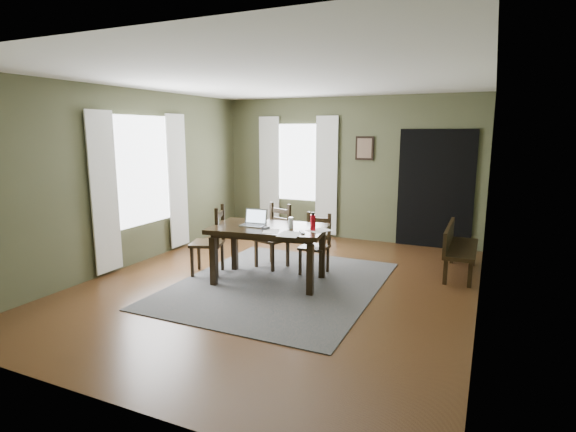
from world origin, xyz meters
The scene contains 24 objects.
ground centered at (0.00, 0.00, -0.01)m, with size 5.00×6.00×0.01m.
room_shell centered at (0.00, 0.00, 1.80)m, with size 5.02×6.02×2.71m.
rug centered at (0.00, 0.00, 0.01)m, with size 2.60×3.20×0.01m.
dining_table centered at (-0.17, 0.05, 0.69)m, with size 1.66×1.13×0.77m.
chair_end centered at (-1.09, 0.00, 0.49)m, with size 0.56×0.56×1.00m.
chair_back_left centered at (-0.42, 0.71, 0.47)m, with size 0.52×0.52×0.96m.
chair_back_right centered at (0.27, 0.67, 0.43)m, with size 0.38×0.39×0.87m.
bench centered at (2.15, 1.49, 0.43)m, with size 0.41×1.29×0.73m.
laptop centered at (-0.39, 0.04, 0.84)m, with size 0.34×0.28×0.22m.
computer_mouse centered at (-0.13, -0.13, 0.80)m, with size 0.06×0.10×0.04m, color #3F3F42.
tv_remote centered at (0.39, -0.13, 0.79)m, with size 0.04×0.16×0.02m, color black.
drinking_glass centered at (0.15, 0.07, 0.86)m, with size 0.07×0.07×0.15m, color silver.
water_bottle centered at (0.47, 0.06, 0.90)m, with size 0.09×0.09×0.24m.
paper_b centered at (0.28, -0.27, 0.79)m, with size 0.26×0.34×0.00m, color white.
paper_d centered at (0.54, 0.10, 0.79)m, with size 0.23×0.29×0.00m, color white.
paper_e centered at (-0.01, -0.20, 0.79)m, with size 0.21×0.27×0.00m, color white.
window_left centered at (-2.47, 0.20, 1.45)m, with size 0.01×1.30×1.70m.
window_back centered at (-1.00, 2.97, 1.45)m, with size 1.00×0.01×1.50m.
curtain_left_near centered at (-2.44, -0.62, 1.20)m, with size 0.03×0.48×2.30m.
curtain_left_far centered at (-2.44, 1.02, 1.20)m, with size 0.03×0.48×2.30m.
curtain_back_left centered at (-1.62, 2.94, 1.20)m, with size 0.44×0.03×2.30m.
curtain_back_right centered at (-0.38, 2.94, 1.20)m, with size 0.44×0.03×2.30m.
framed_picture centered at (0.35, 2.97, 1.75)m, with size 0.34×0.03×0.44m.
doorway_back centered at (1.65, 2.97, 1.05)m, with size 1.30×0.03×2.10m.
Camera 1 is at (2.53, -5.28, 2.06)m, focal length 28.00 mm.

